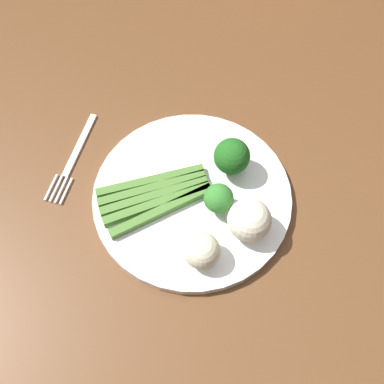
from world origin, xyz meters
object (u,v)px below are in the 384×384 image
at_px(asparagus_bundle, 155,196).
at_px(dining_table, 156,190).
at_px(chair, 242,27).
at_px(broccoli_outer_edge, 232,157).
at_px(cauliflower_edge, 249,220).
at_px(broccoli_front_left, 218,199).
at_px(fork, 74,158).
at_px(cauliflower_front, 202,251).
at_px(plate, 192,196).

bearing_deg(asparagus_bundle, dining_table, -101.67).
height_order(dining_table, chair, chair).
relative_size(broccoli_outer_edge, cauliflower_edge, 1.08).
bearing_deg(broccoli_front_left, dining_table, -25.49).
bearing_deg(dining_table, fork, 16.35).
xyz_separation_m(dining_table, cauliflower_front, (-0.12, 0.13, 0.14)).
height_order(dining_table, cauliflower_front, cauliflower_front).
relative_size(asparagus_bundle, broccoli_outer_edge, 2.54).
height_order(cauliflower_front, cauliflower_edge, cauliflower_edge).
bearing_deg(fork, broccoli_front_left, 82.32).
xyz_separation_m(cauliflower_front, cauliflower_edge, (-0.05, -0.06, 0.01)).
relative_size(plate, broccoli_outer_edge, 4.51).
xyz_separation_m(asparagus_bundle, cauliflower_edge, (-0.14, 0.01, 0.02)).
bearing_deg(asparagus_bundle, broccoli_front_left, 150.40).
height_order(broccoli_outer_edge, cauliflower_edge, broccoli_outer_edge).
bearing_deg(plate, cauliflower_front, 114.75).
relative_size(dining_table, fork, 8.54).
bearing_deg(broccoli_front_left, fork, -5.67).
height_order(chair, broccoli_outer_edge, chair).
bearing_deg(dining_table, cauliflower_front, 131.77).
bearing_deg(cauliflower_front, dining_table, -48.23).
xyz_separation_m(asparagus_bundle, broccoli_outer_edge, (-0.09, -0.08, 0.03)).
xyz_separation_m(cauliflower_edge, fork, (0.28, -0.04, -0.04)).
xyz_separation_m(chair, asparagus_bundle, (-0.02, 0.70, 0.29)).
bearing_deg(broccoli_outer_edge, fork, 10.14).
height_order(broccoli_outer_edge, fork, broccoli_outer_edge).
bearing_deg(dining_table, cauliflower_edge, 155.49).
xyz_separation_m(plate, asparagus_bundle, (0.05, 0.02, 0.01)).
bearing_deg(chair, plate, 106.11).
bearing_deg(dining_table, broccoli_outer_edge, -176.04).
bearing_deg(broccoli_front_left, broccoli_outer_edge, -90.57).
distance_m(chair, broccoli_outer_edge, 0.71).
bearing_deg(cauliflower_edge, plate, -18.97).
height_order(chair, broccoli_front_left, chair).
height_order(dining_table, asparagus_bundle, asparagus_bundle).
relative_size(broccoli_front_left, fork, 0.30).
relative_size(asparagus_bundle, cauliflower_edge, 2.73).
height_order(broccoli_outer_edge, cauliflower_front, broccoli_outer_edge).
relative_size(chair, asparagus_bundle, 5.42).
distance_m(asparagus_bundle, fork, 0.15).
height_order(chair, fork, chair).
distance_m(dining_table, chair, 0.65).
distance_m(dining_table, fork, 0.16).
bearing_deg(plate, fork, -3.56).
distance_m(chair, fork, 0.73).
relative_size(chair, fork, 5.26).
height_order(plate, broccoli_outer_edge, broccoli_outer_edge).
height_order(dining_table, plate, plate).
bearing_deg(cauliflower_front, fork, -23.06).
bearing_deg(broccoli_outer_edge, chair, -80.14).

